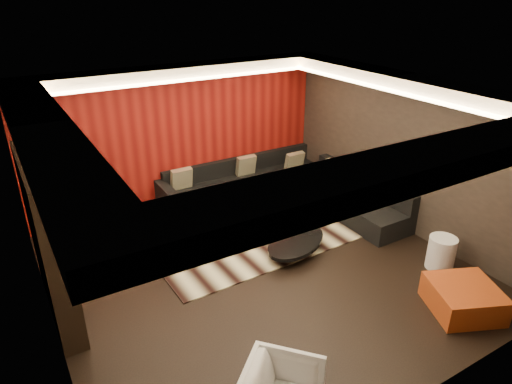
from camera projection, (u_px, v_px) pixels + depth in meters
floor at (259, 270)px, 7.24m from camera, size 6.00×6.00×0.02m
ceiling at (260, 93)px, 6.07m from camera, size 6.00×6.00×0.02m
wall_back at (180, 136)px, 9.00m from camera, size 6.00×0.02×2.80m
wall_left at (37, 245)px, 5.25m from camera, size 0.02×6.00×2.80m
wall_right at (405, 153)px, 8.06m from camera, size 0.02×6.00×2.80m
red_feature_wall at (181, 136)px, 8.97m from camera, size 5.98×0.05×2.78m
soffit_back at (182, 71)px, 8.22m from camera, size 6.00×0.60×0.22m
soffit_front at (419, 165)px, 4.01m from camera, size 6.00×0.60×0.22m
soffit_left at (44, 133)px, 4.85m from camera, size 0.60×4.80×0.22m
soffit_right at (402, 82)px, 7.38m from camera, size 0.60×4.80×0.22m
cove_back at (190, 80)px, 7.99m from camera, size 4.80×0.08×0.04m
cove_front at (389, 162)px, 4.32m from camera, size 4.80×0.08×0.04m
cove_left at (78, 136)px, 5.05m from camera, size 0.08×4.80×0.04m
cove_right at (386, 89)px, 7.26m from camera, size 0.08×4.80×0.04m
tv_surround at (48, 241)px, 5.92m from camera, size 0.30×2.00×2.20m
tv_screen at (56, 214)px, 5.84m from camera, size 0.04×1.30×0.80m
tv_shelf at (67, 263)px, 6.16m from camera, size 0.04×1.60×0.04m
rug at (248, 224)px, 8.57m from camera, size 4.07×3.10×0.02m
coffee_table at (296, 246)px, 7.64m from camera, size 1.70×1.70×0.22m
drum_stool at (198, 244)px, 7.52m from camera, size 0.38×0.38×0.39m
striped_pouf at (216, 226)px, 8.14m from camera, size 0.80×0.80×0.35m
white_side_table at (441, 253)px, 7.19m from camera, size 0.45×0.45×0.54m
orange_ottoman at (463, 298)px, 6.27m from camera, size 1.14×1.14×0.38m
sectional_sofa at (284, 190)px, 9.39m from camera, size 3.65×3.50×0.75m
throw_pillows at (285, 173)px, 9.27m from camera, size 3.19×2.79×0.50m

